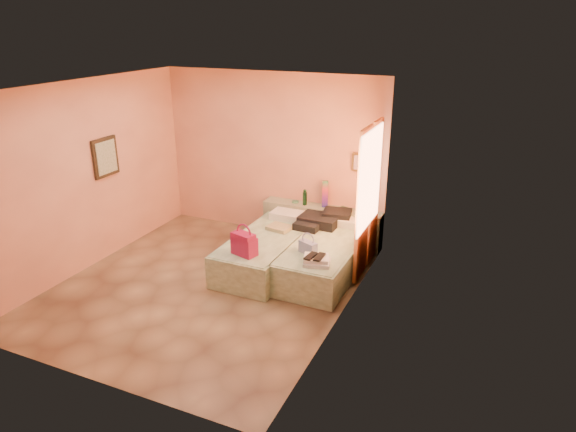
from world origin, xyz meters
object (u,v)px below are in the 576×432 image
magenta_handbag (244,244)px  bed_left (267,251)px  bed_right (325,258)px  blue_handbag (308,247)px  flower_vase (363,207)px  green_book (344,209)px  towel_stack (317,261)px  headboard_ledge (322,225)px  water_bottle (305,198)px

magenta_handbag → bed_left: bearing=104.6°
bed_right → magenta_handbag: (-0.91, -0.83, 0.41)m
blue_handbag → flower_vase: bearing=98.3°
green_book → flower_vase: 0.35m
bed_right → magenta_handbag: size_ratio=5.70×
bed_left → towel_stack: bearing=-28.7°
flower_vase → blue_handbag: size_ratio=0.83×
bed_left → towel_stack: 1.21m
towel_stack → headboard_ledge: bearing=108.1°
blue_handbag → towel_stack: bearing=-25.3°
flower_vase → magenta_handbag: (-1.18, -1.83, -0.10)m
headboard_ledge → blue_handbag: (0.33, -1.48, 0.26)m
blue_handbag → towel_stack: (0.24, -0.27, -0.04)m
water_bottle → green_book: water_bottle is taller
bed_right → towel_stack: towel_stack is taller
bed_right → green_book: (-0.06, 1.05, 0.42)m
bed_right → bed_left: bearing=-171.4°
magenta_handbag → flower_vase: bearing=72.8°
headboard_ledge → blue_handbag: bearing=-77.3°
bed_left → green_book: bearing=55.0°
headboard_ledge → green_book: green_book is taller
headboard_ledge → towel_stack: 1.85m
magenta_handbag → water_bottle: bearing=100.6°
bed_left → green_book: size_ratio=10.29×
flower_vase → magenta_handbag: flower_vase is taller
bed_right → magenta_handbag: magenta_handbag is taller
blue_handbag → headboard_ledge: bearing=126.0°
bed_right → blue_handbag: blue_handbag is taller
green_book → blue_handbag: (-0.06, -1.48, -0.08)m
bed_right → green_book: bearing=93.6°
headboard_ledge → bed_right: bearing=-66.9°
headboard_ledge → bed_right: size_ratio=1.02×
headboard_ledge → bed_left: headboard_ledge is taller
green_book → bed_right: bearing=-64.7°
bed_left → green_book: 1.51m
towel_stack → green_book: bearing=95.9°
magenta_handbag → towel_stack: 1.05m
headboard_ledge → magenta_handbag: size_ratio=5.84×
bed_left → flower_vase: (1.17, 1.13, 0.51)m
bed_left → magenta_handbag: bearing=-90.6°
bed_left → magenta_handbag: (-0.01, -0.70, 0.41)m
bed_left → water_bottle: (0.15, 1.15, 0.53)m
blue_handbag → towel_stack: blue_handbag is taller
green_book → flower_vase: (0.33, -0.05, 0.10)m
headboard_ledge → magenta_handbag: 1.96m
bed_right → towel_stack: bearing=-79.6°
green_book → flower_vase: bearing=13.5°
bed_left → blue_handbag: (0.79, -0.30, 0.34)m
bed_left → water_bottle: water_bottle is taller
headboard_ledge → bed_left: (-0.45, -1.18, -0.08)m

